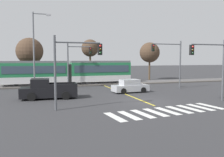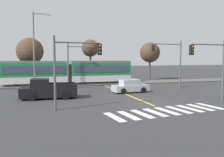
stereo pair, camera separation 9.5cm
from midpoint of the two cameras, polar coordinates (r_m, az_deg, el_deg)
ground_plane at (r=21.98m, az=7.88°, el=-5.56°), size 200.00×200.00×0.00m
track_bed at (r=36.37m, az=-2.56°, el=-1.26°), size 120.00×4.00×0.18m
rail_near at (r=35.66m, az=-2.26°, el=-1.15°), size 120.00×0.08×0.10m
rail_far at (r=37.05m, az=-2.85°, el=-0.93°), size 120.00×0.08×0.10m
light_rail_tram at (r=35.28m, az=-10.23°, el=1.67°), size 18.50×2.64×3.43m
crosswalk_stripe_0 at (r=16.25m, az=0.72°, el=-9.23°), size 0.91×2.85×0.01m
crosswalk_stripe_1 at (r=16.73m, az=4.17°, el=-8.82°), size 0.91×2.85×0.01m
crosswalk_stripe_2 at (r=17.28m, az=7.40°, el=-8.41°), size 0.91×2.85×0.01m
crosswalk_stripe_3 at (r=17.87m, az=10.43°, el=-8.01°), size 0.91×2.85×0.01m
crosswalk_stripe_4 at (r=18.51m, az=13.24°, el=-7.61°), size 0.91×2.85×0.01m
crosswalk_stripe_5 at (r=19.19m, az=15.86°, el=-7.22°), size 0.91×2.85×0.01m
crosswalk_stripe_6 at (r=19.91m, az=18.28°, el=-6.84°), size 0.91×2.85×0.01m
crosswalk_stripe_7 at (r=20.67m, az=20.53°, el=-6.48°), size 0.91×2.85×0.01m
crosswalk_stripe_8 at (r=21.45m, az=22.62°, el=-6.14°), size 0.91×2.85×0.01m
lane_centre_line at (r=27.18m, az=2.72°, el=-3.52°), size 0.20×15.43×0.01m
sedan_crossing at (r=27.70m, az=4.49°, el=-1.91°), size 4.32×2.16×1.52m
pickup_truck at (r=24.16m, az=-15.16°, el=-2.72°), size 5.51×2.47×1.98m
traffic_light_far_left at (r=31.78m, az=-8.52°, el=4.69°), size 3.25×0.38×5.94m
traffic_light_near_right at (r=23.37m, az=23.02°, el=3.94°), size 3.75×0.38×5.66m
traffic_light_near_left at (r=18.47m, az=-9.50°, el=4.09°), size 3.75×0.38×5.68m
traffic_light_mid_right at (r=31.58m, az=14.09°, el=5.04°), size 4.25×0.38×6.22m
street_lamp_west at (r=31.71m, az=-17.86°, el=7.38°), size 2.29×0.28×9.75m
bare_tree_far_west at (r=38.83m, az=-19.08°, el=6.21°), size 4.11×4.11×7.13m
bare_tree_west at (r=40.29m, az=-5.17°, el=7.22°), size 2.89×2.89×7.15m
bare_tree_east at (r=44.53m, az=9.17°, el=6.17°), size 3.69×3.69×6.90m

